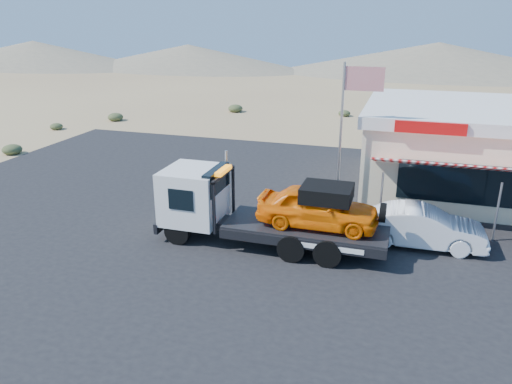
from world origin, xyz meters
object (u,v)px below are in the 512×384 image
Objects in this scene: tow_truck at (265,207)px; white_sedan at (422,227)px; jerky_store at (483,149)px; flagpole at (347,122)px.

tow_truck is 1.85× the size of white_sedan.
jerky_store is at bearing -22.27° from white_sedan.
jerky_store reaches higher than white_sedan.
flagpole is (2.17, 3.86, 2.34)m from tow_truck.
flagpole is (-3.08, 2.38, 3.04)m from white_sedan.
jerky_store is 1.73× the size of flagpole.
tow_truck is at bearing -119.34° from flagpole.
white_sedan is (5.25, 1.48, -0.70)m from tow_truck.
jerky_store is at bearing 47.13° from tow_truck.
tow_truck reaches higher than white_sedan.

